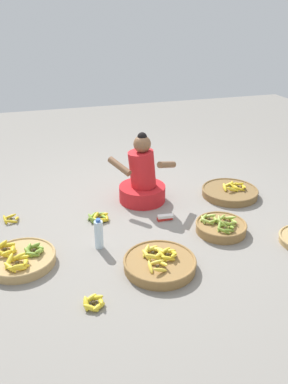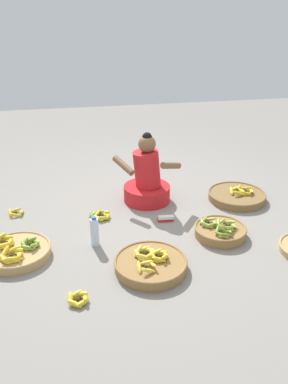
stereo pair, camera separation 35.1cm
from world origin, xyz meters
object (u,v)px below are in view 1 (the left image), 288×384
Objects in this scene: banana_basket_front_left at (230,192)px; loose_bananas_near_bicycle at (94,303)px; loose_bananas_mid_right at (99,218)px; water_bottle at (99,234)px; banana_basket_mid_left at (221,227)px; loose_bananas_back_center at (11,219)px; vendor_woman_front at (142,180)px; packet_carton_stack at (165,217)px; banana_basket_front_center at (21,259)px; banana_basket_near_vendor at (160,263)px.

banana_basket_front_left is 3.37× the size of loose_bananas_near_bicycle.
water_bottle is at bearing -100.58° from loose_bananas_mid_right.
banana_basket_mid_left reaches higher than loose_bananas_mid_right.
banana_basket_front_left is 1.58m from loose_bananas_mid_right.
loose_bananas_back_center is 0.88× the size of loose_bananas_near_bicycle.
loose_bananas_near_bicycle is (0.59, -1.50, 0.00)m from loose_bananas_back_center.
packet_carton_stack is at bearing -79.14° from vendor_woman_front.
loose_bananas_back_center is (-1.97, 0.82, -0.03)m from banana_basket_mid_left.
banana_basket_front_center is at bearing -165.90° from packet_carton_stack.
loose_bananas_back_center is (-1.43, -0.06, -0.23)m from vendor_woman_front.
loose_bananas_mid_right is 0.52m from water_bottle.
loose_bananas_near_bicycle is at bearing -131.37° from packet_carton_stack.
banana_basket_mid_left is 0.86m from banana_basket_near_vendor.
water_bottle reaches higher than loose_bananas_back_center.
water_bottle is at bearing -157.84° from packet_carton_stack.
packet_carton_stack is (1.53, -0.44, 0.00)m from loose_bananas_back_center.
vendor_woman_front is at bearing 28.91° from loose_bananas_mid_right.
banana_basket_near_vendor is 2.09× the size of water_bottle.
water_bottle reaches higher than banana_basket_mid_left.
vendor_woman_front reaches higher than packet_carton_stack.
loose_bananas_back_center is at bearing 111.43° from loose_bananas_near_bicycle.
water_bottle is at bearing -128.98° from vendor_woman_front.
banana_basket_mid_left is at bearing -58.66° from vendor_woman_front.
packet_carton_stack is (0.65, -0.19, 0.00)m from loose_bananas_mid_right.
banana_basket_front_left is at bearing 16.26° from banana_basket_front_center.
water_bottle is at bearing -159.26° from banana_basket_front_left.
vendor_woman_front reaches higher than banana_basket_near_vendor.
banana_basket_front_left is 1.65m from banana_basket_near_vendor.
packet_carton_stack is at bearing 14.10° from banana_basket_front_center.
banana_basket_mid_left is 1.54m from loose_bananas_near_bicycle.
loose_bananas_mid_right is (-0.56, -0.31, -0.23)m from vendor_woman_front.
banana_basket_front_left is at bearing -9.84° from vendor_woman_front.
loose_bananas_mid_right is (0.79, 0.55, -0.02)m from banana_basket_front_center.
banana_basket_front_left is 1.05× the size of banana_basket_near_vendor.
water_bottle reaches higher than loose_bananas_near_bicycle.
loose_bananas_mid_right reaches higher than packet_carton_stack.
banana_basket_front_center reaches higher than banana_basket_near_vendor.
banana_basket_near_vendor reaches higher than packet_carton_stack.
banana_basket_front_left is (1.01, -0.18, -0.21)m from vendor_woman_front.
vendor_woman_front is 1.35× the size of banana_basket_front_center.
loose_bananas_near_bicycle is 1.15× the size of packet_carton_stack.
banana_basket_front_left reaches higher than loose_bananas_near_bicycle.
banana_basket_mid_left is at bearing -40.83° from packet_carton_stack.
water_bottle reaches higher than loose_bananas_mid_right.
banana_basket_front_center is 0.86m from loose_bananas_near_bicycle.
loose_bananas_near_bicycle is (-0.61, -0.30, -0.02)m from banana_basket_near_vendor.
banana_basket_mid_left is 2.99× the size of packet_carton_stack.
loose_bananas_back_center is 0.57× the size of water_bottle.
loose_bananas_back_center reaches higher than packet_carton_stack.
banana_basket_near_vendor is 3.21× the size of loose_bananas_near_bicycle.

